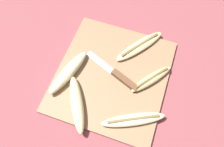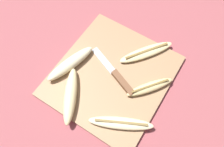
{
  "view_description": "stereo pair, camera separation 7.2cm",
  "coord_description": "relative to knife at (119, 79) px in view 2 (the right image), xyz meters",
  "views": [
    {
      "loc": [
        -0.29,
        -0.1,
        0.67
      ],
      "look_at": [
        0.0,
        0.0,
        0.02
      ],
      "focal_mm": 35.0,
      "sensor_mm": 36.0,
      "label": 1
    },
    {
      "loc": [
        -0.26,
        -0.17,
        0.67
      ],
      "look_at": [
        0.0,
        0.0,
        0.02
      ],
      "focal_mm": 35.0,
      "sensor_mm": 36.0,
      "label": 2
    }
  ],
  "objects": [
    {
      "name": "banana_mellow_near",
      "position": [
        0.14,
        -0.03,
        0.0
      ],
      "size": [
        0.19,
        0.15,
        0.02
      ],
      "rotation": [
        0.0,
        0.0,
        4.09
      ],
      "color": "beige",
      "rests_on": "cutting_board"
    },
    {
      "name": "ground_plane",
      "position": [
        0.0,
        0.03,
        -0.02
      ],
      "size": [
        4.0,
        4.0,
        0.0
      ],
      "primitive_type": "plane",
      "color": "#93474C"
    },
    {
      "name": "banana_cream_curved",
      "position": [
        -0.12,
        -0.08,
        0.0
      ],
      "size": [
        0.12,
        0.19,
        0.02
      ],
      "rotation": [
        0.0,
        0.0,
        0.47
      ],
      "color": "beige",
      "rests_on": "cutting_board"
    },
    {
      "name": "banana_spotted_left",
      "position": [
        0.03,
        -0.1,
        0.0
      ],
      "size": [
        0.14,
        0.12,
        0.02
      ],
      "rotation": [
        0.0,
        0.0,
        0.91
      ],
      "color": "#DBC684",
      "rests_on": "cutting_board"
    },
    {
      "name": "cutting_board",
      "position": [
        0.0,
        0.03,
        -0.01
      ],
      "size": [
        0.39,
        0.36,
        0.01
      ],
      "color": "#997551",
      "rests_on": "ground_plane"
    },
    {
      "name": "banana_ripe_center",
      "position": [
        -0.13,
        0.1,
        0.01
      ],
      "size": [
        0.18,
        0.13,
        0.03
      ],
      "rotation": [
        0.0,
        0.0,
        5.25
      ],
      "color": "beige",
      "rests_on": "cutting_board"
    },
    {
      "name": "banana_pale_long",
      "position": [
        -0.04,
        0.16,
        0.01
      ],
      "size": [
        0.19,
        0.09,
        0.03
      ],
      "rotation": [
        0.0,
        0.0,
        4.44
      ],
      "color": "beige",
      "rests_on": "cutting_board"
    },
    {
      "name": "knife",
      "position": [
        0.0,
        0.0,
        0.0
      ],
      "size": [
        0.1,
        0.21,
        0.02
      ],
      "rotation": [
        0.0,
        0.0,
        -0.37
      ],
      "color": "brown",
      "rests_on": "cutting_board"
    }
  ]
}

